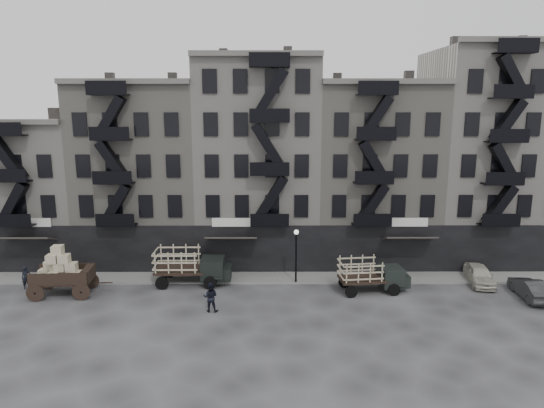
{
  "coord_description": "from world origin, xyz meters",
  "views": [
    {
      "loc": [
        1.06,
        -32.51,
        13.62
      ],
      "look_at": [
        1.18,
        4.0,
        5.97
      ],
      "focal_mm": 32.0,
      "sensor_mm": 36.0,
      "label": 1
    }
  ],
  "objects_px": {
    "car_far": "(530,289)",
    "pedestrian_mid": "(210,297)",
    "wagon": "(60,267)",
    "car_east": "(479,275)",
    "pedestrian_west": "(26,278)",
    "stake_truck_east": "(372,273)",
    "stake_truck_west": "(190,264)"
  },
  "relations": [
    {
      "from": "stake_truck_east",
      "to": "car_far",
      "type": "relative_size",
      "value": 1.23
    },
    {
      "from": "car_far",
      "to": "stake_truck_east",
      "type": "bearing_deg",
      "value": -3.66
    },
    {
      "from": "wagon",
      "to": "car_far",
      "type": "bearing_deg",
      "value": -4.94
    },
    {
      "from": "car_east",
      "to": "pedestrian_mid",
      "type": "xyz_separation_m",
      "value": [
        -19.98,
        -4.98,
        0.3
      ]
    },
    {
      "from": "wagon",
      "to": "car_east",
      "type": "height_order",
      "value": "wagon"
    },
    {
      "from": "pedestrian_west",
      "to": "pedestrian_mid",
      "type": "height_order",
      "value": "pedestrian_mid"
    },
    {
      "from": "wagon",
      "to": "stake_truck_east",
      "type": "height_order",
      "value": "wagon"
    },
    {
      "from": "car_far",
      "to": "pedestrian_mid",
      "type": "xyz_separation_m",
      "value": [
        -22.42,
        -2.18,
        0.31
      ]
    },
    {
      "from": "stake_truck_west",
      "to": "pedestrian_west",
      "type": "relative_size",
      "value": 3.38
    },
    {
      "from": "stake_truck_east",
      "to": "pedestrian_mid",
      "type": "distance_m",
      "value": 11.89
    },
    {
      "from": "car_east",
      "to": "pedestrian_west",
      "type": "bearing_deg",
      "value": -170.51
    },
    {
      "from": "stake_truck_west",
      "to": "car_far",
      "type": "bearing_deg",
      "value": -7.33
    },
    {
      "from": "car_far",
      "to": "pedestrian_west",
      "type": "xyz_separation_m",
      "value": [
        -36.65,
        1.89,
        0.15
      ]
    },
    {
      "from": "pedestrian_mid",
      "to": "pedestrian_west",
      "type": "bearing_deg",
      "value": -12.15
    },
    {
      "from": "wagon",
      "to": "stake_truck_east",
      "type": "xyz_separation_m",
      "value": [
        22.45,
        0.54,
        -0.66
      ]
    },
    {
      "from": "pedestrian_mid",
      "to": "stake_truck_east",
      "type": "bearing_deg",
      "value": -159.44
    },
    {
      "from": "car_east",
      "to": "pedestrian_mid",
      "type": "relative_size",
      "value": 2.06
    },
    {
      "from": "car_east",
      "to": "pedestrian_mid",
      "type": "height_order",
      "value": "pedestrian_mid"
    },
    {
      "from": "pedestrian_mid",
      "to": "wagon",
      "type": "bearing_deg",
      "value": -10.75
    },
    {
      "from": "stake_truck_west",
      "to": "stake_truck_east",
      "type": "height_order",
      "value": "stake_truck_west"
    },
    {
      "from": "stake_truck_east",
      "to": "stake_truck_west",
      "type": "bearing_deg",
      "value": 166.95
    },
    {
      "from": "wagon",
      "to": "car_far",
      "type": "relative_size",
      "value": 1.06
    },
    {
      "from": "car_east",
      "to": "stake_truck_east",
      "type": "bearing_deg",
      "value": -161.77
    },
    {
      "from": "stake_truck_west",
      "to": "pedestrian_mid",
      "type": "relative_size",
      "value": 2.83
    },
    {
      "from": "wagon",
      "to": "stake_truck_east",
      "type": "bearing_deg",
      "value": -2.36
    },
    {
      "from": "wagon",
      "to": "stake_truck_east",
      "type": "relative_size",
      "value": 0.86
    },
    {
      "from": "pedestrian_west",
      "to": "pedestrian_mid",
      "type": "bearing_deg",
      "value": -52.97
    },
    {
      "from": "stake_truck_west",
      "to": "wagon",
      "type": "bearing_deg",
      "value": -167.62
    },
    {
      "from": "car_far",
      "to": "car_east",
      "type": "bearing_deg",
      "value": -46.16
    },
    {
      "from": "stake_truck_west",
      "to": "pedestrian_mid",
      "type": "height_order",
      "value": "stake_truck_west"
    },
    {
      "from": "stake_truck_east",
      "to": "pedestrian_mid",
      "type": "height_order",
      "value": "stake_truck_east"
    },
    {
      "from": "stake_truck_east",
      "to": "pedestrian_west",
      "type": "bearing_deg",
      "value": 172.07
    }
  ]
}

